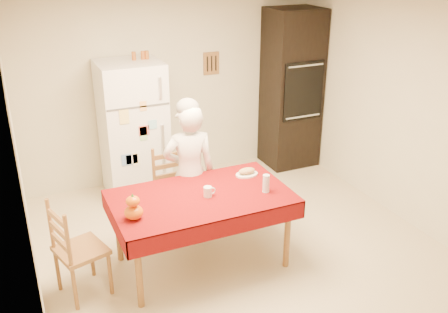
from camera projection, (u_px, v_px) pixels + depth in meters
floor at (247, 256)px, 5.15m from camera, size 4.50×4.50×0.00m
room_shell at (250, 105)px, 4.52m from camera, size 4.02×4.52×2.51m
refrigerator at (133, 130)px, 6.15m from camera, size 0.75×0.74×1.70m
oven_cabinet at (291, 89)px, 6.95m from camera, size 0.70×0.62×2.20m
dining_table at (201, 202)px, 4.77m from camera, size 1.70×1.00×0.76m
chair_far at (174, 187)px, 5.48m from camera, size 0.44×0.42×0.95m
chair_left at (73, 247)px, 4.39m from camera, size 0.50×0.52×0.95m
seated_woman at (190, 173)px, 5.22m from camera, size 0.60×0.45×1.51m
coffee_mug at (208, 192)px, 4.70m from camera, size 0.08×0.08×0.10m
pumpkin_lower at (134, 212)px, 4.32m from camera, size 0.17×0.17×0.13m
pumpkin_upper at (133, 201)px, 4.28m from camera, size 0.12×0.12×0.09m
wine_glass at (266, 183)px, 4.78m from camera, size 0.07×0.07×0.18m
bread_plate at (247, 174)px, 5.15m from camera, size 0.24×0.24×0.02m
bread_loaf at (247, 171)px, 5.14m from camera, size 0.18×0.10×0.06m
spice_jar_left at (134, 56)px, 5.87m from camera, size 0.05×0.05×0.10m
spice_jar_mid at (143, 55)px, 5.91m from camera, size 0.05×0.05×0.10m
spice_jar_right at (147, 55)px, 5.93m from camera, size 0.05×0.05×0.10m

